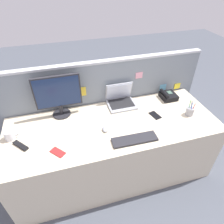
{
  "coord_description": "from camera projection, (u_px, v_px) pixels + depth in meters",
  "views": [
    {
      "loc": [
        -0.44,
        -1.45,
        2.08
      ],
      "look_at": [
        0.0,
        0.05,
        0.87
      ],
      "focal_mm": 31.87,
      "sensor_mm": 36.0,
      "label": 1
    }
  ],
  "objects": [
    {
      "name": "pen_cup",
      "position": [
        190.0,
        111.0,
        2.11
      ],
      "size": [
        0.08,
        0.08,
        0.18
      ],
      "color": "#99999E",
      "rests_on": "desk"
    },
    {
      "name": "coffee_mug",
      "position": [
        10.0,
        135.0,
        1.83
      ],
      "size": [
        0.13,
        0.09,
        0.1
      ],
      "color": "white",
      "rests_on": "desk"
    },
    {
      "name": "desk",
      "position": [
        113.0,
        149.0,
        2.24
      ],
      "size": [
        2.15,
        0.82,
        0.75
      ],
      "primitive_type": "cube",
      "color": "beige",
      "rests_on": "ground_plane"
    },
    {
      "name": "desktop_monitor",
      "position": [
        58.0,
        94.0,
        1.99
      ],
      "size": [
        0.47,
        0.19,
        0.45
      ],
      "color": "#232328",
      "rests_on": "desk"
    },
    {
      "name": "tv_remote",
      "position": [
        21.0,
        146.0,
        1.77
      ],
      "size": [
        0.14,
        0.16,
        0.02
      ],
      "primitive_type": "cube",
      "rotation": [
        0.0,
        0.0,
        0.72
      ],
      "color": "black",
      "rests_on": "desk"
    },
    {
      "name": "cell_phone_black_slab",
      "position": [
        155.0,
        115.0,
        2.12
      ],
      "size": [
        0.1,
        0.15,
        0.01
      ],
      "primitive_type": "cube",
      "rotation": [
        0.0,
        0.0,
        0.24
      ],
      "color": "black",
      "rests_on": "desk"
    },
    {
      "name": "ground_plane",
      "position": [
        113.0,
        169.0,
        2.47
      ],
      "size": [
        10.0,
        10.0,
        0.0
      ],
      "primitive_type": "plane",
      "color": "#4C515B"
    },
    {
      "name": "desk_phone",
      "position": [
        168.0,
        96.0,
        2.36
      ],
      "size": [
        0.17,
        0.18,
        0.1
      ],
      "color": "black",
      "rests_on": "desk"
    },
    {
      "name": "computer_mouse_right_hand",
      "position": [
        105.0,
        129.0,
        1.94
      ],
      "size": [
        0.09,
        0.11,
        0.03
      ],
      "primitive_type": "ellipsoid",
      "rotation": [
        0.0,
        0.0,
        -0.28
      ],
      "color": "#9EA0A8",
      "rests_on": "desk"
    },
    {
      "name": "cell_phone_red_case",
      "position": [
        58.0,
        152.0,
        1.72
      ],
      "size": [
        0.14,
        0.15,
        0.01
      ],
      "primitive_type": "cube",
      "rotation": [
        0.0,
        0.0,
        0.71
      ],
      "color": "#B22323",
      "rests_on": "desk"
    },
    {
      "name": "keyboard_main",
      "position": [
        135.0,
        139.0,
        1.83
      ],
      "size": [
        0.43,
        0.14,
        0.02
      ],
      "primitive_type": "cube",
      "rotation": [
        0.0,
        0.0,
        -0.03
      ],
      "color": "#232328",
      "rests_on": "desk"
    },
    {
      "name": "laptop",
      "position": [
        120.0,
        99.0,
        2.27
      ],
      "size": [
        0.31,
        0.27,
        0.24
      ],
      "color": "#9EA0A8",
      "rests_on": "desk"
    },
    {
      "name": "cubicle_divider",
      "position": [
        103.0,
        109.0,
        2.43
      ],
      "size": [
        2.36,
        0.08,
        1.24
      ],
      "color": "gray",
      "rests_on": "ground_plane"
    }
  ]
}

